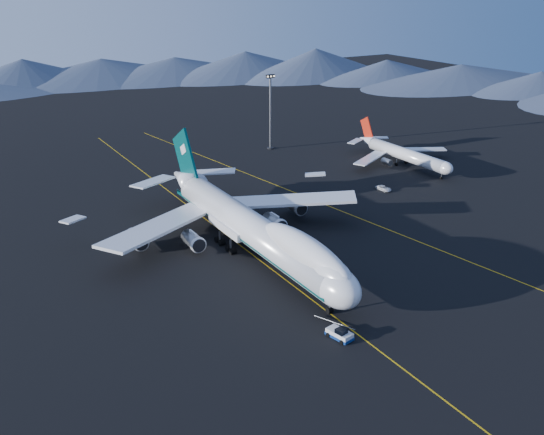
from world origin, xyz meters
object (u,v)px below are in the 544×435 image
boeing_747 (252,228)px  service_van (384,188)px  second_jet (403,154)px  pushback_tug (339,334)px  floodlight_mast (270,112)px

boeing_747 → service_van: size_ratio=16.53×
second_jet → pushback_tug: bearing=-152.4°
service_van → floodlight_mast: floodlight_mast is taller
pushback_tug → second_jet: bearing=30.5°
pushback_tug → service_van: size_ratio=1.06×
floodlight_mast → pushback_tug: bearing=-115.0°
pushback_tug → floodlight_mast: bearing=53.0°
pushback_tug → floodlight_mast: 111.90m
second_jet → service_van: (-19.93, -15.14, -2.80)m
pushback_tug → service_van: (51.38, 50.13, 0.02)m
pushback_tug → boeing_747: bearing=72.9°
boeing_747 → pushback_tug: size_ratio=15.66×
boeing_747 → pushback_tug: (-3.00, -33.31, -5.23)m
pushback_tug → service_van: bearing=32.3°
second_jet → floodlight_mast: bearing=109.3°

